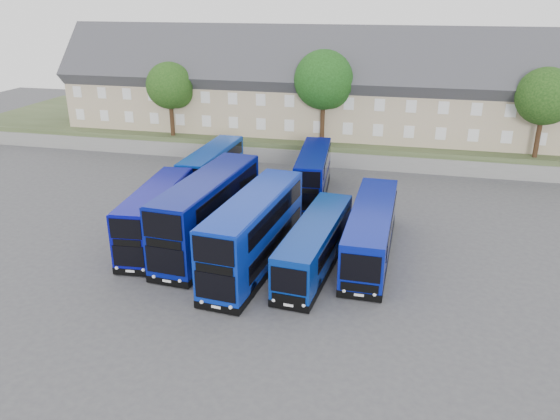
{
  "coord_description": "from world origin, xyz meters",
  "views": [
    {
      "loc": [
        10.41,
        -27.87,
        16.06
      ],
      "look_at": [
        2.29,
        6.08,
        2.2
      ],
      "focal_mm": 35.0,
      "sensor_mm": 36.0,
      "label": 1
    }
  ],
  "objects_px": {
    "tree_mid": "(325,82)",
    "tree_east": "(546,98)",
    "tree_west": "(171,87)",
    "dd_front_left": "(157,217)",
    "coach_east_a": "(315,246)",
    "dd_front_mid": "(209,213)"
  },
  "relations": [
    {
      "from": "dd_front_left",
      "to": "coach_east_a",
      "type": "distance_m",
      "value": 11.17
    },
    {
      "from": "tree_west",
      "to": "tree_mid",
      "type": "xyz_separation_m",
      "value": [
        16.0,
        0.5,
        1.02
      ]
    },
    {
      "from": "tree_mid",
      "to": "tree_east",
      "type": "distance_m",
      "value": 20.02
    },
    {
      "from": "tree_west",
      "to": "tree_east",
      "type": "bearing_deg",
      "value": 0.0
    },
    {
      "from": "tree_west",
      "to": "tree_east",
      "type": "relative_size",
      "value": 0.94
    },
    {
      "from": "dd_front_mid",
      "to": "tree_west",
      "type": "xyz_separation_m",
      "value": [
        -11.7,
        21.1,
        4.67
      ]
    },
    {
      "from": "dd_front_mid",
      "to": "tree_east",
      "type": "height_order",
      "value": "tree_east"
    },
    {
      "from": "coach_east_a",
      "to": "tree_mid",
      "type": "relative_size",
      "value": 1.22
    },
    {
      "from": "dd_front_mid",
      "to": "tree_west",
      "type": "height_order",
      "value": "tree_west"
    },
    {
      "from": "dd_front_left",
      "to": "tree_mid",
      "type": "height_order",
      "value": "tree_mid"
    },
    {
      "from": "dd_front_mid",
      "to": "dd_front_left",
      "type": "bearing_deg",
      "value": -167.84
    },
    {
      "from": "dd_front_mid",
      "to": "tree_west",
      "type": "bearing_deg",
      "value": 123.35
    },
    {
      "from": "coach_east_a",
      "to": "dd_front_left",
      "type": "bearing_deg",
      "value": 179.81
    },
    {
      "from": "tree_mid",
      "to": "tree_west",
      "type": "bearing_deg",
      "value": -178.21
    },
    {
      "from": "tree_west",
      "to": "tree_east",
      "type": "xyz_separation_m",
      "value": [
        36.0,
        0.0,
        0.34
      ]
    },
    {
      "from": "dd_front_left",
      "to": "coach_east_a",
      "type": "xyz_separation_m",
      "value": [
        11.11,
        -1.0,
        -0.46
      ]
    },
    {
      "from": "tree_mid",
      "to": "tree_east",
      "type": "relative_size",
      "value": 1.12
    },
    {
      "from": "coach_east_a",
      "to": "tree_east",
      "type": "height_order",
      "value": "tree_east"
    },
    {
      "from": "dd_front_left",
      "to": "tree_mid",
      "type": "bearing_deg",
      "value": 65.37
    },
    {
      "from": "tree_west",
      "to": "tree_mid",
      "type": "relative_size",
      "value": 0.83
    },
    {
      "from": "coach_east_a",
      "to": "dd_front_mid",
      "type": "bearing_deg",
      "value": 173.76
    },
    {
      "from": "dd_front_left",
      "to": "tree_east",
      "type": "bearing_deg",
      "value": 32.74
    }
  ]
}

